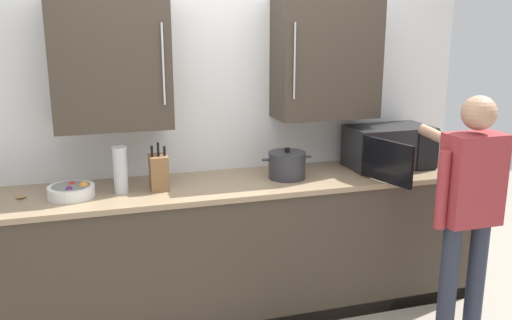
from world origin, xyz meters
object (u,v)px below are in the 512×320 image
(microwave_oven, at_px, (386,147))
(person_figure, at_px, (468,201))
(knife_block, at_px, (159,172))
(stock_pot, at_px, (287,165))
(fruit_bowl, at_px, (71,191))
(thermos_flask, at_px, (120,170))
(wooden_spoon, at_px, (9,199))

(microwave_oven, relative_size, person_figure, 0.48)
(microwave_oven, bearing_deg, knife_block, -178.17)
(microwave_oven, xyz_separation_m, stock_pot, (-0.77, -0.05, -0.06))
(fruit_bowl, distance_m, thermos_flask, 0.31)
(stock_pot, distance_m, thermos_flask, 1.09)
(fruit_bowl, relative_size, person_figure, 0.17)
(thermos_flask, height_order, knife_block, knife_block)
(wooden_spoon, bearing_deg, microwave_oven, 0.45)
(microwave_oven, height_order, fruit_bowl, microwave_oven)
(microwave_oven, relative_size, thermos_flask, 2.59)
(wooden_spoon, distance_m, knife_block, 0.89)
(microwave_oven, relative_size, wooden_spoon, 3.56)
(wooden_spoon, distance_m, fruit_bowl, 0.36)
(stock_pot, bearing_deg, thermos_flask, -178.73)
(microwave_oven, xyz_separation_m, wooden_spoon, (-2.51, -0.02, -0.14))
(thermos_flask, distance_m, person_figure, 2.10)
(knife_block, bearing_deg, wooden_spoon, 177.90)
(stock_pot, distance_m, knife_block, 0.86)
(wooden_spoon, distance_m, thermos_flask, 0.66)
(fruit_bowl, relative_size, thermos_flask, 0.94)
(thermos_flask, distance_m, knife_block, 0.24)
(fruit_bowl, xyz_separation_m, knife_block, (0.53, 0.01, 0.07))
(stock_pot, distance_m, fruit_bowl, 1.38)
(thermos_flask, bearing_deg, person_figure, -20.51)
(microwave_oven, height_order, thermos_flask, microwave_oven)
(microwave_oven, height_order, wooden_spoon, microwave_oven)
(wooden_spoon, xyz_separation_m, fruit_bowl, (0.36, -0.04, 0.03))
(person_figure, bearing_deg, knife_block, 156.45)
(wooden_spoon, relative_size, thermos_flask, 0.73)
(microwave_oven, height_order, person_figure, person_figure)
(knife_block, bearing_deg, stock_pot, 0.31)
(stock_pot, relative_size, thermos_flask, 1.19)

